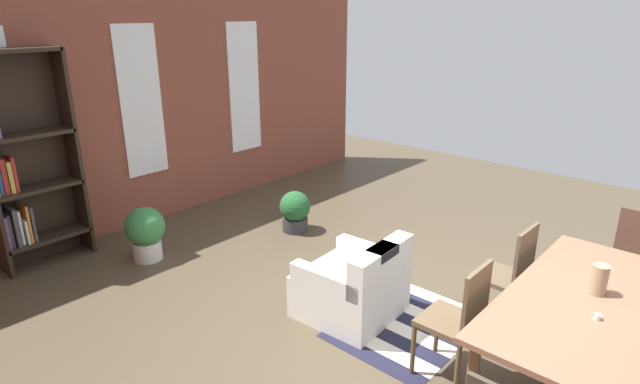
% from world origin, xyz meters
% --- Properties ---
extents(ground_plane, '(11.20, 11.20, 0.00)m').
position_xyz_m(ground_plane, '(0.00, 0.00, 0.00)').
color(ground_plane, '#4D4230').
extents(back_wall_brick, '(8.07, 0.12, 2.83)m').
position_xyz_m(back_wall_brick, '(0.00, 4.37, 1.41)').
color(back_wall_brick, brown).
rests_on(back_wall_brick, ground).
extents(window_pane_1, '(0.55, 0.02, 1.84)m').
position_xyz_m(window_pane_1, '(0.00, 4.30, 1.56)').
color(window_pane_1, white).
extents(window_pane_2, '(0.55, 0.02, 1.84)m').
position_xyz_m(window_pane_2, '(1.65, 4.30, 1.56)').
color(window_pane_2, white).
extents(dining_table, '(2.01, 1.00, 0.75)m').
position_xyz_m(dining_table, '(0.26, -0.89, 0.67)').
color(dining_table, '#8E5D44').
rests_on(dining_table, ground).
extents(vase_on_table, '(0.11, 0.11, 0.22)m').
position_xyz_m(vase_on_table, '(0.38, -0.89, 0.85)').
color(vase_on_table, '#998466').
rests_on(vase_on_table, dining_table).
extents(tealight_candle_0, '(0.04, 0.04, 0.04)m').
position_xyz_m(tealight_candle_0, '(0.04, -0.98, 0.76)').
color(tealight_candle_0, silver).
rests_on(tealight_candle_0, dining_table).
extents(dining_chair_far_left, '(0.40, 0.40, 0.95)m').
position_xyz_m(dining_chair_far_left, '(-0.19, -0.16, 0.51)').
color(dining_chair_far_left, brown).
rests_on(dining_chair_far_left, ground).
extents(dining_chair_far_right, '(0.41, 0.41, 0.95)m').
position_xyz_m(dining_chair_far_right, '(0.71, -0.16, 0.51)').
color(dining_chair_far_right, brown).
rests_on(dining_chair_far_right, ground).
extents(dining_chair_head_right, '(0.42, 0.42, 0.95)m').
position_xyz_m(dining_chair_head_right, '(1.64, -0.89, 0.51)').
color(dining_chair_head_right, brown).
rests_on(dining_chair_head_right, ground).
extents(bookshelf_tall, '(0.90, 0.33, 2.27)m').
position_xyz_m(bookshelf_tall, '(-1.49, 4.11, 1.11)').
color(bookshelf_tall, '#2D2319').
rests_on(bookshelf_tall, ground).
extents(armchair_white, '(0.85, 0.85, 0.75)m').
position_xyz_m(armchair_white, '(-0.03, 0.92, 0.28)').
color(armchair_white, white).
rests_on(armchair_white, ground).
extents(potted_plant_by_shelf, '(0.43, 0.43, 0.61)m').
position_xyz_m(potted_plant_by_shelf, '(-0.67, 3.31, 0.33)').
color(potted_plant_by_shelf, silver).
rests_on(potted_plant_by_shelf, ground).
extents(potted_plant_corner, '(0.38, 0.38, 0.51)m').
position_xyz_m(potted_plant_corner, '(0.98, 2.64, 0.27)').
color(potted_plant_corner, '#333338').
rests_on(potted_plant_corner, ground).
extents(striped_rug, '(1.28, 1.00, 0.01)m').
position_xyz_m(striped_rug, '(0.14, 0.45, 0.00)').
color(striped_rug, '#1E1E33').
rests_on(striped_rug, ground).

